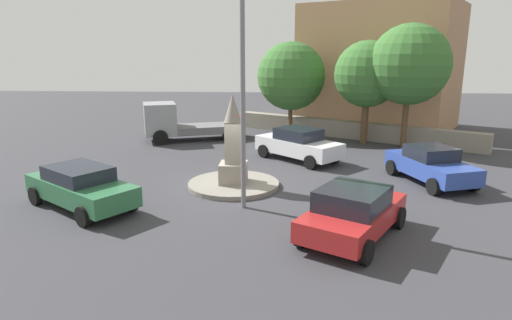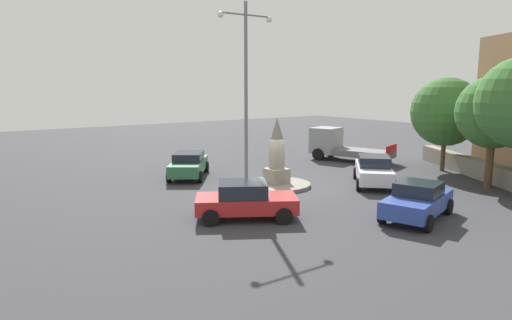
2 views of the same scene
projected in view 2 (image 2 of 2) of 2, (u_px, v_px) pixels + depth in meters
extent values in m
plane|color=#38383D|center=(277.00, 186.00, 23.62)|extent=(80.00, 80.00, 0.00)
cylinder|color=gray|center=(277.00, 185.00, 23.61)|extent=(3.53, 3.53, 0.18)
cube|color=gray|center=(277.00, 176.00, 23.53)|extent=(1.04, 1.04, 0.77)
cube|color=gray|center=(277.00, 153.00, 23.33)|extent=(0.59, 0.59, 1.60)
cone|color=gray|center=(277.00, 128.00, 23.12)|extent=(0.65, 0.65, 1.05)
cylinder|color=slate|center=(246.00, 101.00, 21.12)|extent=(0.16, 0.16, 8.97)
cylinder|color=slate|center=(258.00, 16.00, 20.86)|extent=(1.33, 0.08, 0.08)
cylinder|color=slate|center=(233.00, 13.00, 20.10)|extent=(1.33, 0.08, 0.08)
sphere|color=#F2EACC|center=(269.00, 19.00, 21.25)|extent=(0.28, 0.28, 0.28)
sphere|color=#F2EACC|center=(220.00, 14.00, 19.75)|extent=(0.28, 0.28, 0.28)
cube|color=#B22323|center=(246.00, 203.00, 17.85)|extent=(4.32, 3.57, 0.59)
cube|color=#1E232D|center=(243.00, 189.00, 17.74)|extent=(2.46, 2.38, 0.57)
cylinder|color=black|center=(278.00, 204.00, 18.88)|extent=(0.66, 0.52, 0.64)
cylinder|color=black|center=(284.00, 216.00, 17.11)|extent=(0.66, 0.52, 0.64)
cylinder|color=black|center=(212.00, 205.00, 18.68)|extent=(0.66, 0.52, 0.64)
cylinder|color=black|center=(211.00, 218.00, 16.91)|extent=(0.66, 0.52, 0.64)
cube|color=#2D6B42|center=(189.00, 166.00, 25.90)|extent=(3.91, 4.52, 0.65)
cube|color=#1E232D|center=(189.00, 156.00, 25.89)|extent=(2.49, 2.62, 0.46)
cylinder|color=black|center=(200.00, 177.00, 24.44)|extent=(0.55, 0.65, 0.64)
cylinder|color=black|center=(169.00, 177.00, 24.46)|extent=(0.55, 0.65, 0.64)
cylinder|color=black|center=(207.00, 167.00, 27.45)|extent=(0.55, 0.65, 0.64)
cylinder|color=black|center=(179.00, 167.00, 27.47)|extent=(0.55, 0.65, 0.64)
cube|color=#2D479E|center=(417.00, 203.00, 17.79)|extent=(4.32, 2.86, 0.64)
cube|color=#1E232D|center=(419.00, 189.00, 17.74)|extent=(2.02, 1.99, 0.51)
cylinder|color=black|center=(407.00, 201.00, 19.45)|extent=(0.68, 0.41, 0.64)
cylinder|color=black|center=(449.00, 207.00, 18.44)|extent=(0.68, 0.41, 0.64)
cylinder|color=black|center=(383.00, 215.00, 17.25)|extent=(0.68, 0.41, 0.64)
cylinder|color=black|center=(428.00, 223.00, 16.24)|extent=(0.68, 0.41, 0.64)
cube|color=silver|center=(373.00, 172.00, 23.87)|extent=(4.24, 4.27, 0.70)
cube|color=#1E232D|center=(374.00, 161.00, 23.77)|extent=(2.46, 2.47, 0.54)
cylinder|color=black|center=(356.00, 173.00, 25.54)|extent=(0.61, 0.61, 0.64)
cylinder|color=black|center=(386.00, 174.00, 25.27)|extent=(0.61, 0.61, 0.64)
cylinder|color=black|center=(359.00, 185.00, 22.58)|extent=(0.61, 0.61, 0.64)
cylinder|color=black|center=(393.00, 186.00, 22.31)|extent=(0.61, 0.61, 0.64)
cube|color=gray|center=(326.00, 140.00, 32.34)|extent=(2.42, 2.29, 1.81)
cube|color=slate|center=(363.00, 153.00, 30.81)|extent=(3.13, 4.35, 0.44)
cube|color=red|center=(391.00, 149.00, 29.61)|extent=(1.80, 0.67, 0.50)
cylinder|color=black|center=(318.00, 154.00, 31.76)|extent=(0.54, 0.89, 0.84)
cylinder|color=black|center=(331.00, 151.00, 33.32)|extent=(0.54, 0.89, 0.84)
cylinder|color=black|center=(374.00, 160.00, 29.38)|extent=(0.54, 0.89, 0.84)
cylinder|color=black|center=(385.00, 156.00, 30.94)|extent=(0.54, 0.89, 0.84)
cube|color=gray|center=(492.00, 173.00, 24.47)|extent=(8.39, 13.63, 1.02)
cylinder|color=brown|center=(443.00, 153.00, 27.77)|extent=(0.27, 0.27, 2.18)
sphere|color=#386B2D|center=(446.00, 112.00, 27.36)|extent=(4.16, 4.16, 4.16)
cylinder|color=brown|center=(489.00, 163.00, 23.02)|extent=(0.38, 0.38, 2.61)
sphere|color=#386B2D|center=(494.00, 112.00, 22.59)|extent=(3.66, 3.66, 3.66)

